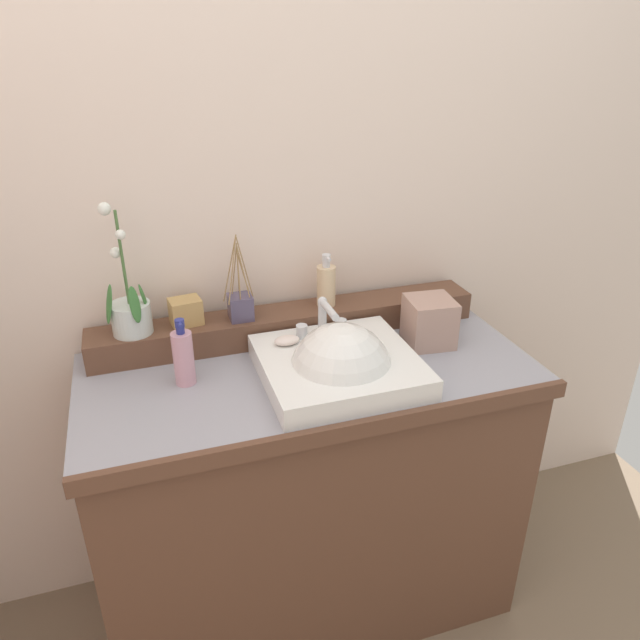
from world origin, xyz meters
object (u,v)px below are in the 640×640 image
Objects in this scene: sink_basin at (340,371)px; tissue_box at (429,322)px; soap_dispenser at (326,284)px; lotion_bottle at (183,357)px; reed_diffuser at (240,306)px; trinket_box at (186,311)px; potted_plant at (130,310)px; soap_bar at (287,340)px.

tissue_box is at bearing 19.07° from sink_basin.
soap_dispenser is 0.88× the size of lotion_bottle.
lotion_bottle reaches higher than tissue_box.
reed_diffuser is 0.25m from lotion_bottle.
lotion_bottle is 0.70m from tissue_box.
lotion_bottle is (-0.03, -0.18, -0.04)m from trinket_box.
sink_basin is 1.60× the size of reed_diffuser.
potted_plant is 4.22× the size of trinket_box.
soap_dispenser is at bearing 21.88° from lotion_bottle.
potted_plant is at bearing 158.30° from soap_bar.
sink_basin reaches higher than soap_bar.
soap_dispenser is (0.56, 0.01, -0.00)m from potted_plant.
potted_plant is 2.58× the size of tissue_box.
soap_dispenser reaches higher than lotion_bottle.
reed_diffuser reaches higher than soap_dispenser.
reed_diffuser is at bearing 162.54° from tissue_box.
potted_plant is at bearing 124.40° from lotion_bottle.
reed_diffuser reaches higher than lotion_bottle.
lotion_bottle is (-0.39, 0.11, 0.05)m from sink_basin.
soap_dispenser is at bearing 3.13° from reed_diffuser.
tissue_box is at bearing -17.46° from reed_diffuser.
tissue_box is at bearing -34.75° from soap_dispenser.
trinket_box is (0.15, 0.01, -0.03)m from potted_plant.
soap_dispenser reaches higher than sink_basin.
tissue_box is (0.52, -0.16, -0.05)m from reed_diffuser.
reed_diffuser is (-0.21, 0.27, 0.10)m from sink_basin.
soap_dispenser is at bearing 44.66° from soap_bar.
trinket_box is at bearing 164.96° from tissue_box.
reed_diffuser is 1.81× the size of tissue_box.
reed_diffuser is at bearing -176.87° from soap_dispenser.
trinket_box is 0.61× the size of tissue_box.
soap_dispenser is 0.42m from trinket_box.
tissue_box is (0.70, 0.00, -0.01)m from lotion_bottle.
potted_plant is 0.30m from reed_diffuser.
trinket_box reaches higher than tissue_box.
potted_plant reaches higher than sink_basin.
tissue_box is (0.82, -0.17, -0.08)m from potted_plant.
soap_bar is 0.38× the size of lotion_bottle.
sink_basin reaches higher than trinket_box.
soap_bar is at bearing -58.15° from reed_diffuser.
lotion_bottle is at bearing -177.37° from soap_bar.
soap_bar is 0.43m from potted_plant.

